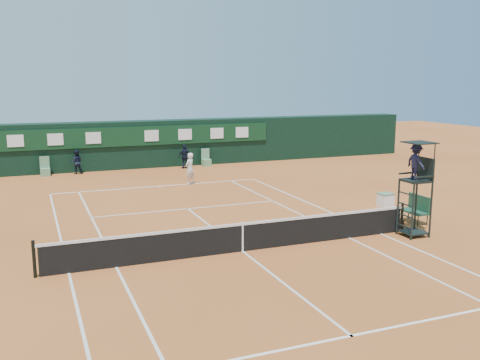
% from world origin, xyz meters
% --- Properties ---
extents(ground, '(90.00, 90.00, 0.00)m').
position_xyz_m(ground, '(0.00, 0.00, 0.00)').
color(ground, '#C1652D').
rests_on(ground, ground).
extents(court_lines, '(11.05, 23.85, 0.01)m').
position_xyz_m(court_lines, '(0.00, 0.00, 0.01)').
color(court_lines, white).
rests_on(court_lines, ground).
extents(tennis_net, '(12.90, 0.10, 1.10)m').
position_xyz_m(tennis_net, '(0.00, 0.00, 0.51)').
color(tennis_net, black).
rests_on(tennis_net, ground).
extents(back_wall, '(40.00, 1.65, 3.00)m').
position_xyz_m(back_wall, '(0.00, 18.74, 1.51)').
color(back_wall, black).
rests_on(back_wall, ground).
extents(linesman_chair_left, '(0.55, 0.50, 1.15)m').
position_xyz_m(linesman_chair_left, '(-5.50, 17.48, 0.32)').
color(linesman_chair_left, '#5E9066').
rests_on(linesman_chair_left, ground).
extents(linesman_chair_right, '(0.55, 0.50, 1.15)m').
position_xyz_m(linesman_chair_right, '(4.50, 17.48, 0.32)').
color(linesman_chair_right, '#629667').
rests_on(linesman_chair_right, ground).
extents(umpire_chair, '(0.96, 0.95, 3.42)m').
position_xyz_m(umpire_chair, '(6.40, -0.63, 2.46)').
color(umpire_chair, black).
rests_on(umpire_chair, ground).
extents(player_bench, '(0.56, 1.20, 1.10)m').
position_xyz_m(player_bench, '(7.76, 0.86, 0.60)').
color(player_bench, '#1B4430').
rests_on(player_bench, ground).
extents(tennis_bag, '(0.55, 0.89, 0.31)m').
position_xyz_m(tennis_bag, '(6.68, 0.72, 0.16)').
color(tennis_bag, black).
rests_on(tennis_bag, ground).
extents(cooler, '(0.57, 0.57, 0.65)m').
position_xyz_m(cooler, '(8.24, 3.42, 0.33)').
color(cooler, white).
rests_on(cooler, ground).
extents(tennis_ball, '(0.06, 0.06, 0.06)m').
position_xyz_m(tennis_ball, '(1.48, 7.29, 0.03)').
color(tennis_ball, '#BDD331').
rests_on(tennis_ball, ground).
extents(player, '(0.74, 0.71, 1.71)m').
position_xyz_m(player, '(1.71, 11.85, 0.86)').
color(player, white).
rests_on(player, ground).
extents(ball_kid_left, '(0.74, 0.60, 1.44)m').
position_xyz_m(ball_kid_left, '(-3.69, 17.52, 0.72)').
color(ball_kid_left, black).
rests_on(ball_kid_left, ground).
extents(ball_kid_right, '(0.95, 0.53, 1.53)m').
position_xyz_m(ball_kid_right, '(2.94, 17.11, 0.77)').
color(ball_kid_right, black).
rests_on(ball_kid_right, ground).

